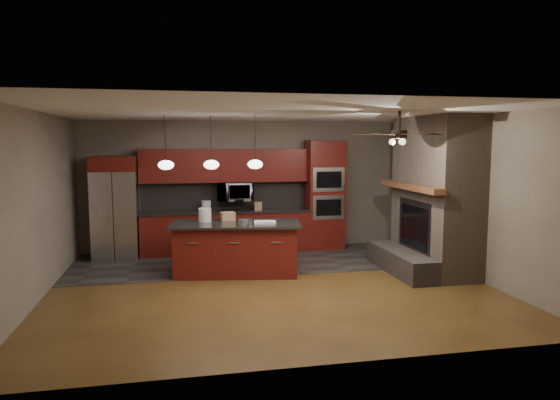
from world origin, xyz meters
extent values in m
plane|color=brown|center=(0.00, 0.00, 0.00)|extent=(7.00, 7.00, 0.00)
cube|color=white|center=(0.00, 0.00, 2.80)|extent=(7.00, 6.00, 0.02)
cube|color=gray|center=(0.00, 3.00, 1.40)|extent=(7.00, 0.02, 2.80)
cube|color=gray|center=(3.50, 0.00, 1.40)|extent=(0.02, 6.00, 2.80)
cube|color=gray|center=(-3.50, 0.00, 1.40)|extent=(0.02, 6.00, 2.80)
cube|color=#33312E|center=(0.00, 1.80, 0.01)|extent=(7.00, 2.40, 0.01)
cube|color=#706050|center=(3.10, 0.40, 1.40)|extent=(0.80, 2.00, 2.80)
cube|color=#443D38|center=(2.45, 0.40, 0.20)|extent=(0.50, 2.00, 0.40)
cube|color=#2D2D30|center=(2.72, 0.40, 0.83)|extent=(0.05, 1.20, 0.95)
cube|color=black|center=(2.70, 0.40, 0.83)|extent=(0.02, 1.00, 0.75)
cube|color=brown|center=(2.60, 0.40, 1.55)|extent=(0.22, 2.10, 0.10)
cube|color=#5C1511|center=(-0.48, 2.70, 0.43)|extent=(3.55, 0.60, 0.86)
cube|color=black|center=(-0.48, 2.70, 0.88)|extent=(3.59, 0.64, 0.04)
cube|color=black|center=(-0.48, 2.98, 1.20)|extent=(3.55, 0.03, 0.60)
cube|color=#5C1511|center=(-0.48, 2.83, 1.85)|extent=(3.55, 0.35, 0.70)
cube|color=#5C1511|center=(1.70, 2.70, 1.19)|extent=(0.80, 0.60, 2.38)
cube|color=silver|center=(1.70, 2.40, 0.95)|extent=(0.70, 0.03, 0.52)
cube|color=black|center=(1.70, 2.38, 0.95)|extent=(0.55, 0.02, 0.35)
cube|color=silver|center=(1.70, 2.40, 1.55)|extent=(0.70, 0.03, 0.52)
cube|color=black|center=(1.70, 2.38, 1.55)|extent=(0.55, 0.02, 0.35)
imported|color=silver|center=(-0.27, 2.75, 1.30)|extent=(0.73, 0.41, 0.50)
cube|color=silver|center=(-2.71, 2.62, 0.88)|extent=(0.88, 0.72, 1.76)
cube|color=#2D2D30|center=(-2.71, 2.26, 0.88)|extent=(0.02, 0.02, 1.74)
cube|color=silver|center=(-2.81, 2.25, 0.94)|extent=(0.03, 0.03, 0.88)
cube|color=silver|center=(-2.61, 2.25, 0.94)|extent=(0.03, 0.03, 0.88)
cube|color=#5C1511|center=(-2.71, 2.62, 1.91)|extent=(0.88, 0.72, 0.30)
cube|color=#5C1511|center=(-0.47, 0.88, 0.44)|extent=(2.23, 1.21, 0.88)
cube|color=black|center=(-0.47, 0.88, 0.90)|extent=(2.40, 1.38, 0.04)
cylinder|color=silver|center=(-1.00, 1.12, 1.04)|extent=(0.28, 0.28, 0.25)
cylinder|color=#B4B4BA|center=(-0.38, 0.61, 0.97)|extent=(0.21, 0.21, 0.10)
cube|color=white|center=(0.02, 0.74, 0.94)|extent=(0.41, 0.32, 0.04)
cube|color=#A57755|center=(-0.58, 1.18, 1.00)|extent=(0.27, 0.21, 0.15)
cylinder|color=silver|center=(-0.89, 2.70, 1.01)|extent=(0.23, 0.23, 0.22)
cube|color=#A17753|center=(0.21, 2.65, 0.99)|extent=(0.18, 0.15, 0.18)
cylinder|color=black|center=(-1.65, 0.70, 2.41)|extent=(0.01, 0.01, 0.78)
ellipsoid|color=white|center=(-1.65, 0.70, 1.96)|extent=(0.26, 0.26, 0.16)
cylinder|color=black|center=(-0.90, 0.70, 2.41)|extent=(0.01, 0.01, 0.78)
ellipsoid|color=white|center=(-0.90, 0.70, 1.96)|extent=(0.26, 0.26, 0.16)
cylinder|color=black|center=(-0.15, 0.70, 2.41)|extent=(0.01, 0.01, 0.78)
ellipsoid|color=white|center=(-0.15, 0.70, 1.96)|extent=(0.26, 0.26, 0.16)
cylinder|color=black|center=(1.80, -0.80, 2.65)|extent=(0.04, 0.04, 0.30)
cylinder|color=black|center=(1.80, -0.80, 2.45)|extent=(0.24, 0.24, 0.12)
cube|color=black|center=(2.18, -0.80, 2.45)|extent=(0.60, 0.12, 0.01)
cube|color=black|center=(1.92, -0.44, 2.45)|extent=(0.30, 0.61, 0.01)
cube|color=black|center=(1.49, -0.58, 2.45)|extent=(0.56, 0.45, 0.01)
cube|color=black|center=(1.49, -1.02, 2.45)|extent=(0.56, 0.45, 0.01)
cube|color=black|center=(1.92, -1.16, 2.45)|extent=(0.30, 0.61, 0.01)
camera|label=1|loc=(-1.46, -7.81, 2.31)|focal=32.00mm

